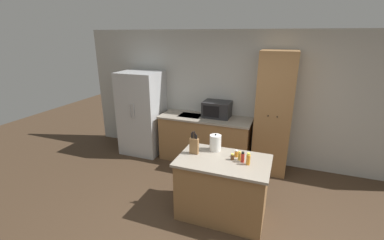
{
  "coord_description": "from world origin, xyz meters",
  "views": [
    {
      "loc": [
        0.65,
        -2.67,
        2.51
      ],
      "look_at": [
        -0.87,
        1.4,
        1.05
      ],
      "focal_mm": 24.0,
      "sensor_mm": 36.0,
      "label": 1
    }
  ],
  "objects_px": {
    "pantry_cabinet": "(273,114)",
    "spice_bottle_short_red": "(240,156)",
    "knife_block": "(194,145)",
    "refrigerator": "(142,113)",
    "spice_bottle_green_herb": "(243,157)",
    "kettle": "(215,143)",
    "spice_bottle_amber_oil": "(232,157)",
    "spice_bottle_pale_salt": "(236,154)",
    "microwave": "(217,109)",
    "spice_bottle_tall_dark": "(248,159)"
  },
  "relations": [
    {
      "from": "pantry_cabinet",
      "to": "spice_bottle_pale_salt",
      "type": "distance_m",
      "value": 1.51
    },
    {
      "from": "microwave",
      "to": "spice_bottle_green_herb",
      "type": "height_order",
      "value": "microwave"
    },
    {
      "from": "pantry_cabinet",
      "to": "spice_bottle_green_herb",
      "type": "height_order",
      "value": "pantry_cabinet"
    },
    {
      "from": "spice_bottle_amber_oil",
      "to": "spice_bottle_pale_salt",
      "type": "relative_size",
      "value": 0.92
    },
    {
      "from": "refrigerator",
      "to": "microwave",
      "type": "xyz_separation_m",
      "value": [
        1.63,
        0.15,
        0.21
      ]
    },
    {
      "from": "spice_bottle_pale_salt",
      "to": "kettle",
      "type": "distance_m",
      "value": 0.36
    },
    {
      "from": "pantry_cabinet",
      "to": "knife_block",
      "type": "relative_size",
      "value": 6.69
    },
    {
      "from": "spice_bottle_tall_dark",
      "to": "spice_bottle_green_herb",
      "type": "relative_size",
      "value": 1.12
    },
    {
      "from": "spice_bottle_amber_oil",
      "to": "kettle",
      "type": "distance_m",
      "value": 0.38
    },
    {
      "from": "spice_bottle_short_red",
      "to": "kettle",
      "type": "relative_size",
      "value": 0.49
    },
    {
      "from": "kettle",
      "to": "spice_bottle_amber_oil",
      "type": "bearing_deg",
      "value": -35.05
    },
    {
      "from": "spice_bottle_amber_oil",
      "to": "spice_bottle_pale_salt",
      "type": "bearing_deg",
      "value": 73.9
    },
    {
      "from": "spice_bottle_amber_oil",
      "to": "kettle",
      "type": "bearing_deg",
      "value": 144.95
    },
    {
      "from": "pantry_cabinet",
      "to": "spice_bottle_short_red",
      "type": "xyz_separation_m",
      "value": [
        -0.32,
        -1.53,
        -0.18
      ]
    },
    {
      "from": "refrigerator",
      "to": "microwave",
      "type": "bearing_deg",
      "value": 5.27
    },
    {
      "from": "refrigerator",
      "to": "spice_bottle_amber_oil",
      "type": "xyz_separation_m",
      "value": [
        2.29,
        -1.47,
        0.04
      ]
    },
    {
      "from": "pantry_cabinet",
      "to": "spice_bottle_short_red",
      "type": "distance_m",
      "value": 1.58
    },
    {
      "from": "knife_block",
      "to": "spice_bottle_green_herb",
      "type": "xyz_separation_m",
      "value": [
        0.7,
        -0.02,
        -0.05
      ]
    },
    {
      "from": "knife_block",
      "to": "spice_bottle_green_herb",
      "type": "bearing_deg",
      "value": -1.79
    },
    {
      "from": "spice_bottle_green_herb",
      "to": "kettle",
      "type": "xyz_separation_m",
      "value": [
        -0.44,
        0.23,
        0.05
      ]
    },
    {
      "from": "spice_bottle_amber_oil",
      "to": "spice_bottle_pale_salt",
      "type": "height_order",
      "value": "spice_bottle_pale_salt"
    },
    {
      "from": "refrigerator",
      "to": "spice_bottle_green_herb",
      "type": "height_order",
      "value": "refrigerator"
    },
    {
      "from": "knife_block",
      "to": "refrigerator",
      "type": "bearing_deg",
      "value": 139.87
    },
    {
      "from": "microwave",
      "to": "spice_bottle_tall_dark",
      "type": "height_order",
      "value": "microwave"
    },
    {
      "from": "knife_block",
      "to": "spice_bottle_amber_oil",
      "type": "height_order",
      "value": "knife_block"
    },
    {
      "from": "spice_bottle_tall_dark",
      "to": "kettle",
      "type": "height_order",
      "value": "kettle"
    },
    {
      "from": "refrigerator",
      "to": "spice_bottle_tall_dark",
      "type": "distance_m",
      "value": 2.94
    },
    {
      "from": "pantry_cabinet",
      "to": "spice_bottle_amber_oil",
      "type": "relative_size",
      "value": 24.92
    },
    {
      "from": "microwave",
      "to": "kettle",
      "type": "distance_m",
      "value": 1.46
    },
    {
      "from": "pantry_cabinet",
      "to": "microwave",
      "type": "height_order",
      "value": "pantry_cabinet"
    },
    {
      "from": "knife_block",
      "to": "spice_bottle_tall_dark",
      "type": "relative_size",
      "value": 2.03
    },
    {
      "from": "pantry_cabinet",
      "to": "knife_block",
      "type": "distance_m",
      "value": 1.84
    },
    {
      "from": "knife_block",
      "to": "kettle",
      "type": "distance_m",
      "value": 0.33
    },
    {
      "from": "spice_bottle_short_red",
      "to": "spice_bottle_green_herb",
      "type": "bearing_deg",
      "value": -40.85
    },
    {
      "from": "refrigerator",
      "to": "knife_block",
      "type": "relative_size",
      "value": 5.27
    },
    {
      "from": "spice_bottle_short_red",
      "to": "kettle",
      "type": "height_order",
      "value": "kettle"
    },
    {
      "from": "pantry_cabinet",
      "to": "kettle",
      "type": "xyz_separation_m",
      "value": [
        -0.72,
        -1.35,
        -0.12
      ]
    },
    {
      "from": "microwave",
      "to": "spice_bottle_pale_salt",
      "type": "xyz_separation_m",
      "value": [
        0.7,
        -1.5,
        -0.17
      ]
    },
    {
      "from": "spice_bottle_green_herb",
      "to": "kettle",
      "type": "relative_size",
      "value": 0.57
    },
    {
      "from": "pantry_cabinet",
      "to": "kettle",
      "type": "distance_m",
      "value": 1.53
    },
    {
      "from": "spice_bottle_pale_salt",
      "to": "kettle",
      "type": "height_order",
      "value": "kettle"
    },
    {
      "from": "spice_bottle_green_herb",
      "to": "kettle",
      "type": "height_order",
      "value": "kettle"
    },
    {
      "from": "pantry_cabinet",
      "to": "kettle",
      "type": "height_order",
      "value": "pantry_cabinet"
    },
    {
      "from": "spice_bottle_amber_oil",
      "to": "spice_bottle_green_herb",
      "type": "distance_m",
      "value": 0.14
    },
    {
      "from": "spice_bottle_tall_dark",
      "to": "refrigerator",
      "type": "bearing_deg",
      "value": 148.7
    },
    {
      "from": "microwave",
      "to": "kettle",
      "type": "bearing_deg",
      "value": -75.45
    },
    {
      "from": "spice_bottle_pale_salt",
      "to": "kettle",
      "type": "bearing_deg",
      "value": 163.9
    },
    {
      "from": "spice_bottle_short_red",
      "to": "spice_bottle_pale_salt",
      "type": "height_order",
      "value": "spice_bottle_short_red"
    },
    {
      "from": "spice_bottle_tall_dark",
      "to": "microwave",
      "type": "bearing_deg",
      "value": 117.84
    },
    {
      "from": "spice_bottle_short_red",
      "to": "spice_bottle_tall_dark",
      "type": "bearing_deg",
      "value": -33.52
    }
  ]
}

